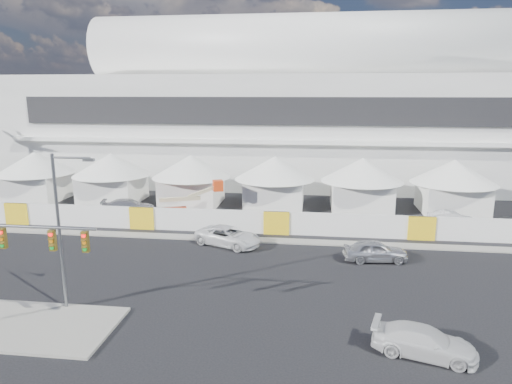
# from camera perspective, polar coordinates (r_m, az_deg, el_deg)

# --- Properties ---
(ground) EXTENTS (160.00, 160.00, 0.00)m
(ground) POSITION_cam_1_polar(r_m,az_deg,el_deg) (27.52, -13.02, -13.82)
(ground) COLOR black
(ground) RESTS_ON ground
(median_island) EXTENTS (10.00, 5.00, 0.15)m
(median_island) POSITION_cam_1_polar(r_m,az_deg,el_deg) (27.76, -27.37, -14.57)
(median_island) COLOR gray
(median_island) RESTS_ON ground
(far_curb) EXTENTS (80.00, 1.20, 0.12)m
(far_curb) POSITION_cam_1_polar(r_m,az_deg,el_deg) (39.10, 23.35, -6.43)
(far_curb) COLOR gray
(far_curb) RESTS_ON ground
(stadium) EXTENTS (80.00, 24.80, 21.98)m
(stadium) POSITION_cam_1_polar(r_m,az_deg,el_deg) (64.60, 7.09, 10.10)
(stadium) COLOR silver
(stadium) RESTS_ON ground
(tent_row) EXTENTS (53.40, 8.40, 5.40)m
(tent_row) POSITION_cam_1_polar(r_m,az_deg,el_deg) (48.63, -2.95, 1.93)
(tent_row) COLOR white
(tent_row) RESTS_ON ground
(hoarding_fence) EXTENTS (70.00, 0.25, 2.00)m
(hoarding_fence) POSITION_cam_1_polar(r_m,az_deg,el_deg) (39.26, 2.58, -3.87)
(hoarding_fence) COLOR white
(hoarding_fence) RESTS_ON ground
(sedan_silver) EXTENTS (2.29, 4.70, 1.55)m
(sedan_silver) POSITION_cam_1_polar(r_m,az_deg,el_deg) (34.31, 14.69, -7.13)
(sedan_silver) COLOR #BBBCC0
(sedan_silver) RESTS_ON ground
(pickup_curb) EXTENTS (4.37, 5.93, 1.50)m
(pickup_curb) POSITION_cam_1_polar(r_m,az_deg,el_deg) (36.56, -3.46, -5.54)
(pickup_curb) COLOR white
(pickup_curb) RESTS_ON ground
(pickup_near) EXTENTS (3.06, 5.05, 1.37)m
(pickup_near) POSITION_cam_1_polar(r_m,az_deg,el_deg) (23.61, 20.26, -17.14)
(pickup_near) COLOR silver
(pickup_near) RESTS_ON ground
(lot_car_a) EXTENTS (2.26, 4.35, 1.36)m
(lot_car_a) POSITION_cam_1_polar(r_m,az_deg,el_deg) (45.19, 23.19, -3.11)
(lot_car_a) COLOR silver
(lot_car_a) RESTS_ON ground
(lot_car_c) EXTENTS (3.32, 5.57, 1.51)m
(lot_car_c) POSITION_cam_1_polar(r_m,az_deg,el_deg) (47.31, -15.60, -1.78)
(lot_car_c) COLOR #B1B1B6
(lot_car_c) RESTS_ON ground
(streetlight_median) EXTENTS (2.40, 0.24, 8.69)m
(streetlight_median) POSITION_cam_1_polar(r_m,az_deg,el_deg) (26.89, -23.05, -3.43)
(streetlight_median) COLOR slate
(streetlight_median) RESTS_ON median_island
(boom_lift) EXTENTS (7.48, 2.85, 3.67)m
(boom_lift) POSITION_cam_1_polar(r_m,az_deg,el_deg) (43.86, -10.16, -2.32)
(boom_lift) COLOR #ED4416
(boom_lift) RESTS_ON ground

